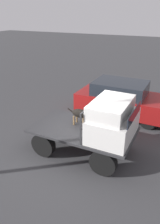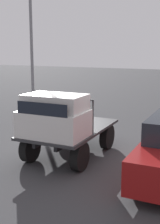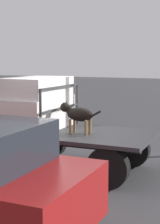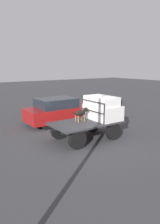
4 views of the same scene
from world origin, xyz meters
TOP-DOWN VIEW (x-y plane):
  - ground_plane at (0.00, 0.00)m, footprint 80.00×80.00m
  - flatbed_truck at (0.00, 0.00)m, footprint 3.41×1.94m
  - truck_cab at (1.01, 0.00)m, footprint 1.23×1.82m
  - truck_headboard at (0.36, 0.00)m, footprint 0.04×1.82m
  - dog at (-0.14, 0.22)m, footprint 0.97×0.29m
  - parked_sedan at (0.39, 3.40)m, footprint 4.18×1.88m

SIDE VIEW (x-z plane):
  - ground_plane at x=0.00m, z-range 0.00..0.00m
  - flatbed_truck at x=0.00m, z-range 0.17..1.05m
  - parked_sedan at x=0.39m, z-range 0.01..1.60m
  - dog at x=-0.14m, z-range 0.96..1.65m
  - truck_cab at x=1.01m, z-range 0.85..2.01m
  - truck_headboard at x=0.36m, z-range 1.03..2.03m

